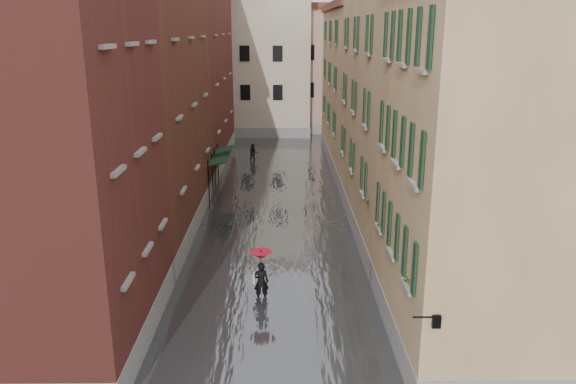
{
  "coord_description": "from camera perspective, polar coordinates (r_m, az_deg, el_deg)",
  "views": [
    {
      "loc": [
        0.42,
        -18.85,
        10.22
      ],
      "look_at": [
        0.66,
        5.8,
        3.0
      ],
      "focal_mm": 35.0,
      "sensor_mm": 36.0,
      "label": 1
    }
  ],
  "objects": [
    {
      "name": "building_left_far",
      "position": [
        43.61,
        -10.59,
        11.82
      ],
      "size": [
        6.0,
        16.0,
        14.0
      ],
      "primitive_type": "cube",
      "color": "maroon",
      "rests_on": "ground"
    },
    {
      "name": "pedestrian_main",
      "position": [
        21.78,
        -2.77,
        -8.13
      ],
      "size": [
        0.87,
        0.87,
        2.06
      ],
      "color": "black",
      "rests_on": "ground"
    },
    {
      "name": "building_right_near",
      "position": [
        18.64,
        20.13,
        1.43
      ],
      "size": [
        6.0,
        8.0,
        11.5
      ],
      "primitive_type": "cube",
      "color": "#9E7751",
      "rests_on": "ground"
    },
    {
      "name": "awning_near",
      "position": [
        34.68,
        -7.03,
        3.3
      ],
      "size": [
        1.09,
        3.35,
        2.8
      ],
      "color": "#16311C",
      "rests_on": "ground"
    },
    {
      "name": "building_left_mid",
      "position": [
        29.1,
        -15.49,
        7.89
      ],
      "size": [
        6.0,
        14.0,
        12.5
      ],
      "primitive_type": "cube",
      "color": "#5B2C1C",
      "rests_on": "ground"
    },
    {
      "name": "floodwater",
      "position": [
        33.43,
        -1.26,
        -1.31
      ],
      "size": [
        10.0,
        60.0,
        0.2
      ],
      "primitive_type": "cube",
      "color": "#4E5156",
      "rests_on": "ground"
    },
    {
      "name": "awning_far",
      "position": [
        36.45,
        -6.72,
        3.93
      ],
      "size": [
        1.09,
        3.22,
        2.8
      ],
      "color": "#16311C",
      "rests_on": "ground"
    },
    {
      "name": "window_planters",
      "position": [
        20.13,
        10.07,
        -3.41
      ],
      "size": [
        0.59,
        8.36,
        0.84
      ],
      "color": "brown",
      "rests_on": "ground"
    },
    {
      "name": "building_end_pink",
      "position": [
        59.27,
        4.94,
        12.18
      ],
      "size": [
        10.0,
        9.0,
        12.0
      ],
      "primitive_type": "cube",
      "color": "tan",
      "rests_on": "ground"
    },
    {
      "name": "ground",
      "position": [
        21.45,
        -1.66,
        -12.14
      ],
      "size": [
        120.0,
        120.0,
        0.0
      ],
      "primitive_type": "plane",
      "color": "#5C5C5F",
      "rests_on": "ground"
    },
    {
      "name": "building_right_far",
      "position": [
        43.59,
        8.25,
        10.27
      ],
      "size": [
        6.0,
        16.0,
        11.5
      ],
      "primitive_type": "cube",
      "color": "#9E7751",
      "rests_on": "ground"
    },
    {
      "name": "building_left_near",
      "position": [
        18.79,
        -23.86,
        3.49
      ],
      "size": [
        6.0,
        8.0,
        13.0
      ],
      "primitive_type": "cube",
      "color": "maroon",
      "rests_on": "ground"
    },
    {
      "name": "building_right_mid",
      "position": [
        28.86,
        12.76,
        8.52
      ],
      "size": [
        6.0,
        14.0,
        13.0
      ],
      "primitive_type": "cube",
      "color": "tan",
      "rests_on": "ground"
    },
    {
      "name": "pedestrian_far",
      "position": [
        44.29,
        -3.54,
        3.94
      ],
      "size": [
        0.81,
        0.68,
        1.49
      ],
      "primitive_type": "imported",
      "rotation": [
        0.0,
        0.0,
        0.18
      ],
      "color": "black",
      "rests_on": "ground"
    },
    {
      "name": "building_end_cream",
      "position": [
        57.08,
        -4.1,
        12.55
      ],
      "size": [
        12.0,
        9.0,
        13.0
      ],
      "primitive_type": "cube",
      "color": "beige",
      "rests_on": "ground"
    },
    {
      "name": "wall_lantern",
      "position": [
        15.25,
        14.72,
        -12.5
      ],
      "size": [
        0.71,
        0.22,
        0.35
      ],
      "color": "black",
      "rests_on": "ground"
    }
  ]
}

